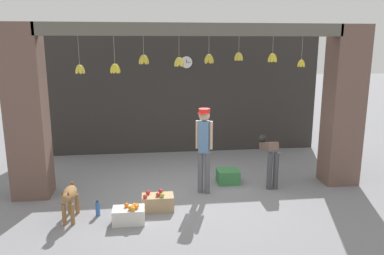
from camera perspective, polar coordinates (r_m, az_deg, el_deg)
The scene contains 13 objects.
ground_plane at distance 7.73m, azimuth 0.41°, elevation -10.03°, with size 60.00×60.00×0.00m, color gray.
shop_back_wall at distance 10.33m, azimuth -1.77°, elevation 5.38°, with size 7.72×0.12×3.36m, color #2D2B28.
shop_pillar_left at distance 7.84m, azimuth -23.87°, elevation 2.02°, with size 0.70×0.60×3.36m, color brown.
shop_pillar_right at distance 8.55m, azimuth 22.08°, elevation 2.97°, with size 0.70×0.60×3.36m, color brown.
storefront_awning at distance 7.26m, azimuth 0.21°, elevation 14.22°, with size 5.82×0.29×0.94m.
dog at distance 6.82m, azimuth -18.17°, elevation -9.99°, with size 0.23×0.81×0.63m.
shopkeeper at distance 7.44m, azimuth 1.85°, elevation -2.44°, with size 0.32×0.31×1.75m.
worker_stooping at distance 8.11m, azimuth 11.71°, elevation -4.13°, with size 0.27×0.78×1.02m.
fruit_crate_oranges at distance 6.59m, azimuth -9.58°, elevation -12.98°, with size 0.54×0.34×0.34m.
fruit_crate_apples at distance 7.01m, azimuth -5.25°, elevation -11.24°, with size 0.58×0.34×0.35m.
produce_box_green at distance 8.28m, azimuth 5.50°, elevation -7.41°, with size 0.47×0.42×0.30m, color #387A42.
water_bottle at distance 6.96m, azimuth -14.17°, elevation -11.88°, with size 0.08×0.08×0.28m.
wall_clock at distance 10.20m, azimuth -0.85°, elevation 9.91°, with size 0.34×0.03×0.34m.
Camera 1 is at (-0.91, -7.08, 2.96)m, focal length 35.00 mm.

